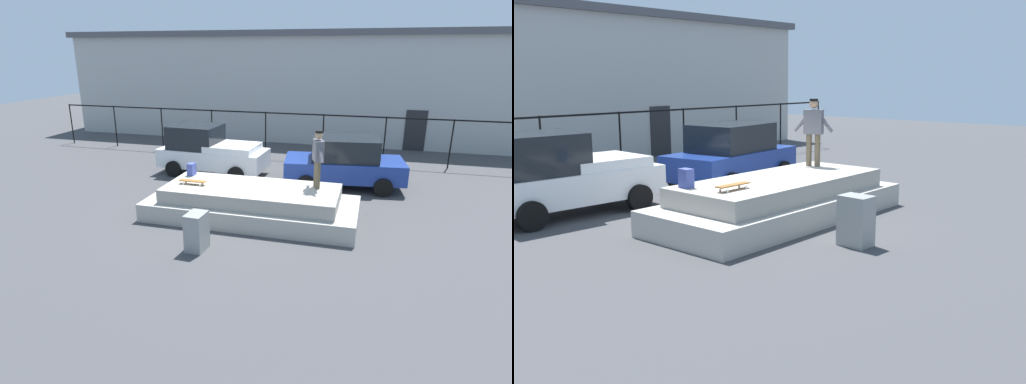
# 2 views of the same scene
# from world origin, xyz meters

# --- Properties ---
(ground_plane) EXTENTS (60.00, 60.00, 0.00)m
(ground_plane) POSITION_xyz_m (0.00, 0.00, 0.00)
(ground_plane) COLOR #424244
(concrete_ledge) EXTENTS (6.22, 2.58, 0.95)m
(concrete_ledge) POSITION_xyz_m (0.20, -0.28, 0.43)
(concrete_ledge) COLOR #ADA89E
(concrete_ledge) RESTS_ON ground_plane
(skateboarder) EXTENTS (0.45, 0.98, 1.67)m
(skateboarder) POSITION_xyz_m (2.05, 0.18, 1.93)
(skateboarder) COLOR brown
(skateboarder) RESTS_ON concrete_ledge
(skateboard) EXTENTS (0.83, 0.23, 0.12)m
(skateboard) POSITION_xyz_m (-1.55, -0.52, 1.05)
(skateboard) COLOR brown
(skateboard) RESTS_ON concrete_ledge
(backpack) EXTENTS (0.22, 0.29, 0.39)m
(backpack) POSITION_xyz_m (-1.99, 0.37, 1.15)
(backpack) COLOR #3F4C99
(backpack) RESTS_ON concrete_ledge
(car_white_pickup_near) EXTENTS (4.36, 2.19, 1.94)m
(car_white_pickup_near) POSITION_xyz_m (-2.75, 3.81, 0.95)
(car_white_pickup_near) COLOR white
(car_white_pickup_near) RESTS_ON ground_plane
(car_blue_sedan_mid) EXTENTS (4.43, 2.57, 1.82)m
(car_blue_sedan_mid) POSITION_xyz_m (2.57, 3.54, 0.91)
(car_blue_sedan_mid) COLOR navy
(car_blue_sedan_mid) RESTS_ON ground_plane
(utility_box) EXTENTS (0.47, 0.62, 0.97)m
(utility_box) POSITION_xyz_m (-0.50, -2.72, 0.49)
(utility_box) COLOR gray
(utility_box) RESTS_ON ground_plane
(fence_row) EXTENTS (24.06, 0.06, 2.08)m
(fence_row) POSITION_xyz_m (-0.00, 7.26, 1.48)
(fence_row) COLOR black
(fence_row) RESTS_ON ground_plane
(warehouse_building) EXTENTS (27.93, 8.75, 5.74)m
(warehouse_building) POSITION_xyz_m (0.00, 14.54, 2.88)
(warehouse_building) COLOR #B2B2AD
(warehouse_building) RESTS_ON ground_plane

